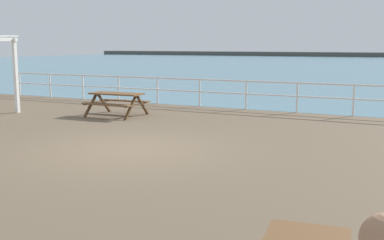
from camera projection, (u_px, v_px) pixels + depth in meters
ground_plane at (127, 153)px, 11.08m from camera, size 30.00×24.00×0.20m
sea_band at (378, 65)px, 57.55m from camera, size 142.00×90.00×0.01m
seaward_railing at (246, 89)px, 17.78m from camera, size 23.07×0.07×1.08m
picnic_table_near_right at (116, 99)px, 16.19m from camera, size 1.88×1.63×0.80m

